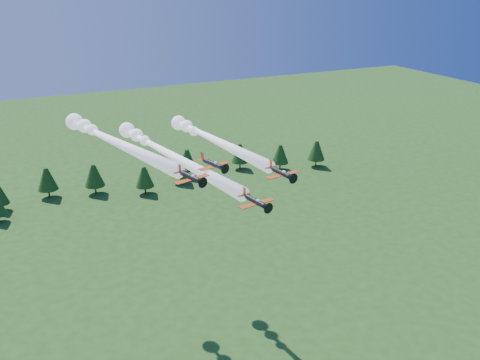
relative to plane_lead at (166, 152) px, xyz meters
name	(u,v)px	position (x,y,z in m)	size (l,w,h in m)	color
plane_lead	(166,152)	(0.00, 0.00, 0.00)	(13.67, 56.06, 3.70)	black
plane_left	(110,139)	(-11.23, 0.69, 4.12)	(16.40, 48.06, 3.70)	black
plane_right	(210,137)	(12.43, 5.74, 0.01)	(10.56, 48.46, 3.70)	black
plane_slot	(213,164)	(4.24, -15.51, 1.67)	(6.88, 7.60, 2.41)	black
treeline	(133,173)	(13.91, 87.22, -36.46)	(178.96, 21.60, 11.74)	#382314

